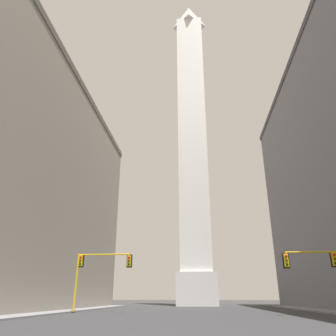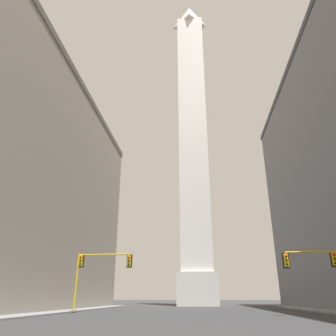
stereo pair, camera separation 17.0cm
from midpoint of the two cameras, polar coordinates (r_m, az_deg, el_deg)
obelisk at (r=70.33m, az=4.21°, el=5.68°), size 7.23×7.23×69.92m
traffic_light_mid_right at (r=31.49m, az=24.75°, el=-15.20°), size 4.74×0.52×5.15m
traffic_light_mid_left at (r=36.11m, az=-12.56°, el=-16.43°), size 5.90×0.50×5.70m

